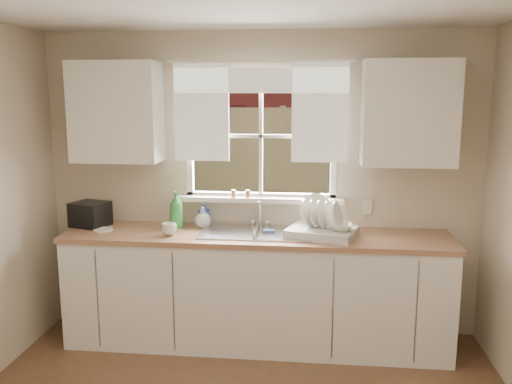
# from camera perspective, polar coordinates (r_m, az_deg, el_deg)

# --- Properties ---
(room_walls) EXTENTS (3.62, 4.02, 2.50)m
(room_walls) POSITION_cam_1_polar(r_m,az_deg,el_deg) (2.52, -4.28, -7.35)
(room_walls) COLOR beige
(room_walls) RESTS_ON ground
(window) EXTENTS (1.38, 0.16, 1.06)m
(window) POSITION_cam_1_polar(r_m,az_deg,el_deg) (4.48, 0.49, 3.78)
(window) COLOR white
(window) RESTS_ON room_walls
(curtains) EXTENTS (1.50, 0.03, 0.81)m
(curtains) POSITION_cam_1_polar(r_m,az_deg,el_deg) (4.40, 0.43, 9.51)
(curtains) COLOR white
(curtains) RESTS_ON room_walls
(base_cabinets) EXTENTS (3.00, 0.62, 0.87)m
(base_cabinets) POSITION_cam_1_polar(r_m,az_deg,el_deg) (4.42, 0.04, -10.38)
(base_cabinets) COLOR white
(base_cabinets) RESTS_ON ground
(countertop) EXTENTS (3.04, 0.65, 0.04)m
(countertop) POSITION_cam_1_polar(r_m,az_deg,el_deg) (4.28, 0.04, -4.67)
(countertop) COLOR #9C6D4E
(countertop) RESTS_ON base_cabinets
(upper_cabinet_left) EXTENTS (0.70, 0.33, 0.80)m
(upper_cabinet_left) POSITION_cam_1_polar(r_m,az_deg,el_deg) (4.54, -14.48, 8.15)
(upper_cabinet_left) COLOR white
(upper_cabinet_left) RESTS_ON room_walls
(upper_cabinet_right) EXTENTS (0.70, 0.33, 0.80)m
(upper_cabinet_right) POSITION_cam_1_polar(r_m,az_deg,el_deg) (4.31, 15.80, 7.98)
(upper_cabinet_right) COLOR white
(upper_cabinet_right) RESTS_ON room_walls
(wall_outlet) EXTENTS (0.08, 0.01, 0.12)m
(wall_outlet) POSITION_cam_1_polar(r_m,az_deg,el_deg) (4.53, 11.61, -1.57)
(wall_outlet) COLOR beige
(wall_outlet) RESTS_ON room_walls
(sill_jars) EXTENTS (0.16, 0.04, 0.06)m
(sill_jars) POSITION_cam_1_polar(r_m,az_deg,el_deg) (4.48, -1.63, -0.17)
(sill_jars) COLOR brown
(sill_jars) RESTS_ON window
(backyard) EXTENTS (20.00, 10.00, 6.13)m
(backyard) POSITION_cam_1_polar(r_m,az_deg,el_deg) (10.94, 7.24, 18.02)
(backyard) COLOR #335421
(backyard) RESTS_ON ground
(sink) EXTENTS (0.88, 0.52, 0.40)m
(sink) POSITION_cam_1_polar(r_m,az_deg,el_deg) (4.32, 0.09, -5.23)
(sink) COLOR #B7B7BC
(sink) RESTS_ON countertop
(dish_rack) EXTENTS (0.59, 0.51, 0.31)m
(dish_rack) POSITION_cam_1_polar(r_m,az_deg,el_deg) (4.21, 6.92, -3.72)
(dish_rack) COLOR silver
(dish_rack) RESTS_ON countertop
(bowl) EXTENTS (0.20, 0.20, 0.05)m
(bowl) POSITION_cam_1_polar(r_m,az_deg,el_deg) (4.16, 8.87, -3.67)
(bowl) COLOR white
(bowl) RESTS_ON dish_rack
(soap_bottle_a) EXTENTS (0.15, 0.15, 0.30)m
(soap_bottle_a) POSITION_cam_1_polar(r_m,az_deg,el_deg) (4.47, -8.40, -1.88)
(soap_bottle_a) COLOR green
(soap_bottle_a) RESTS_ON countertop
(soap_bottle_b) EXTENTS (0.11, 0.11, 0.20)m
(soap_bottle_b) POSITION_cam_1_polar(r_m,az_deg,el_deg) (4.52, -5.49, -2.35)
(soap_bottle_b) COLOR blue
(soap_bottle_b) RESTS_ON countertop
(soap_bottle_c) EXTENTS (0.17, 0.17, 0.17)m
(soap_bottle_c) POSITION_cam_1_polar(r_m,az_deg,el_deg) (4.48, -5.61, -2.66)
(soap_bottle_c) COLOR beige
(soap_bottle_c) RESTS_ON countertop
(saucer) EXTENTS (0.16, 0.16, 0.01)m
(saucer) POSITION_cam_1_polar(r_m,az_deg,el_deg) (4.55, -15.78, -3.82)
(saucer) COLOR white
(saucer) RESTS_ON countertop
(cup) EXTENTS (0.13, 0.13, 0.09)m
(cup) POSITION_cam_1_polar(r_m,az_deg,el_deg) (4.28, -9.13, -3.89)
(cup) COLOR silver
(cup) RESTS_ON countertop
(black_appliance) EXTENTS (0.33, 0.31, 0.20)m
(black_appliance) POSITION_cam_1_polar(r_m,az_deg,el_deg) (4.70, -17.05, -2.24)
(black_appliance) COLOR black
(black_appliance) RESTS_ON countertop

